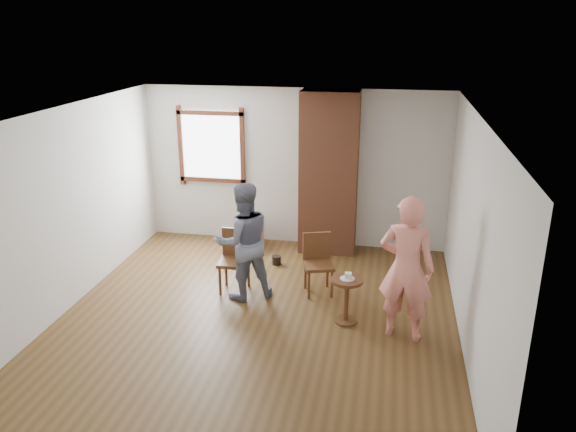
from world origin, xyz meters
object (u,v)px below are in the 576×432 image
(dining_chair_right, at_px, (318,260))
(man, at_px, (243,241))
(person_pink, at_px, (406,269))
(dining_chair_left, at_px, (235,256))
(side_table, at_px, (347,293))
(stoneware_crock, at_px, (254,234))

(dining_chair_right, bearing_deg, man, -177.23)
(dining_chair_right, height_order, person_pink, person_pink)
(dining_chair_left, relative_size, side_table, 1.45)
(dining_chair_right, relative_size, side_table, 1.39)
(side_table, relative_size, man, 0.37)
(stoneware_crock, bearing_deg, person_pink, -44.77)
(man, bearing_deg, stoneware_crock, -110.05)
(stoneware_crock, bearing_deg, side_table, -51.82)
(dining_chair_left, bearing_deg, side_table, -24.12)
(man, height_order, person_pink, person_pink)
(stoneware_crock, distance_m, dining_chair_right, 1.92)
(person_pink, bearing_deg, stoneware_crock, -34.45)
(person_pink, bearing_deg, side_table, -5.72)
(side_table, xyz_separation_m, person_pink, (0.69, -0.20, 0.48))
(dining_chair_right, distance_m, man, 1.08)
(stoneware_crock, distance_m, person_pink, 3.49)
(side_table, bearing_deg, dining_chair_left, 157.94)
(stoneware_crock, distance_m, man, 1.89)
(dining_chair_right, height_order, man, man)
(man, bearing_deg, dining_chair_left, -79.00)
(dining_chair_right, relative_size, man, 0.52)
(dining_chair_right, distance_m, side_table, 0.93)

